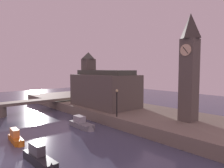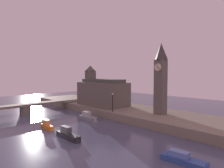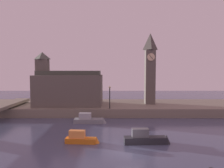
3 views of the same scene
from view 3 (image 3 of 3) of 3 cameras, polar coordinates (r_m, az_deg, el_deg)
ground_plane at (r=21.67m, az=4.62°, el=-17.76°), size 120.00×120.00×0.00m
far_embankment at (r=40.76m, az=2.42°, el=-6.38°), size 70.00×12.00×1.50m
clock_tower at (r=40.67m, az=10.47°, el=4.48°), size 2.04×2.10×13.45m
parliament_hall at (r=39.76m, az=-11.95°, el=-1.01°), size 12.10×6.93×9.78m
streetlamp at (r=34.98m, az=-0.49°, el=-2.91°), size 0.36×0.36×3.78m
boat_patrol_orange at (r=23.78m, az=-7.90°, el=-14.54°), size 3.83×1.17×1.51m
boat_cruiser_grey at (r=32.02m, az=-5.53°, el=-9.68°), size 4.97×1.50×1.70m
boat_barge_dark at (r=23.71m, az=9.96°, el=-14.48°), size 5.14×1.28×1.82m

